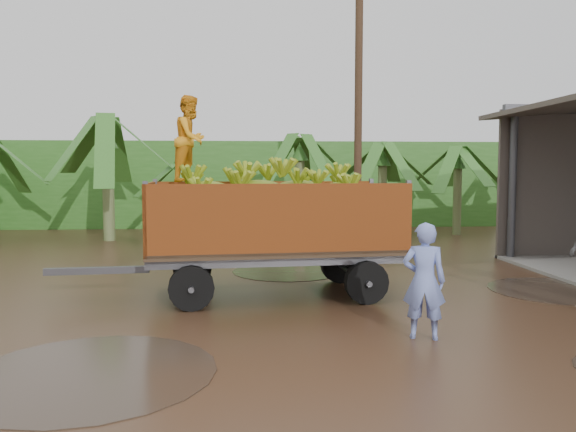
% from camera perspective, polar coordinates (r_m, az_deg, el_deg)
% --- Properties ---
extents(ground, '(100.00, 100.00, 0.00)m').
position_cam_1_polar(ground, '(9.20, 6.90, -10.34)').
color(ground, black).
rests_on(ground, ground).
extents(hedge_north, '(22.00, 3.00, 3.60)m').
position_cam_1_polar(hedge_north, '(24.73, -4.79, 3.26)').
color(hedge_north, '#2D661E').
rests_on(hedge_north, ground).
extents(banana_trailer, '(6.54, 2.65, 3.80)m').
position_cam_1_polar(banana_trailer, '(10.63, -1.71, -0.54)').
color(banana_trailer, '#A14717').
rests_on(banana_trailer, ground).
extents(man_blue, '(0.69, 0.55, 1.65)m').
position_cam_1_polar(man_blue, '(8.16, 13.65, -6.41)').
color(man_blue, '#778BD9').
rests_on(man_blue, ground).
extents(utility_pole, '(1.20, 0.24, 8.66)m').
position_cam_1_polar(utility_pole, '(17.61, 7.16, 11.14)').
color(utility_pole, '#47301E').
rests_on(utility_pole, ground).
extents(banana_plants, '(24.69, 20.08, 4.30)m').
position_cam_1_polar(banana_plants, '(15.39, -18.46, 2.51)').
color(banana_plants, '#2D661E').
rests_on(banana_plants, ground).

